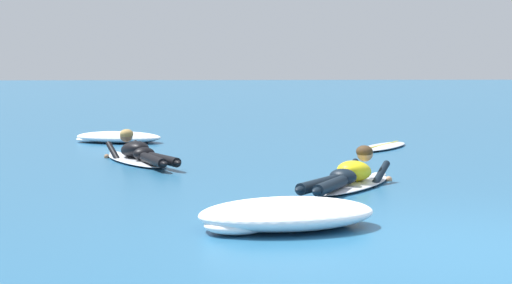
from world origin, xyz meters
name	(u,v)px	position (x,y,z in m)	size (l,w,h in m)	color
ground_plane	(308,141)	(0.00, 10.00, 0.00)	(120.00, 120.00, 0.00)	#235B84
surfer_near	(350,177)	(-0.31, 3.49, 0.14)	(1.66, 2.34, 0.54)	silver
surfer_far	(139,154)	(-3.11, 6.35, 0.14)	(1.45, 2.60, 0.54)	silver
drifting_surfboard	(383,147)	(1.15, 8.36, 0.03)	(1.45, 1.90, 0.16)	silver
whitewater_mid_left	(287,215)	(-1.34, 0.94, 0.13)	(1.84, 1.31, 0.29)	white
whitewater_back	(119,137)	(-3.74, 9.85, 0.10)	(1.96, 1.48, 0.22)	white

